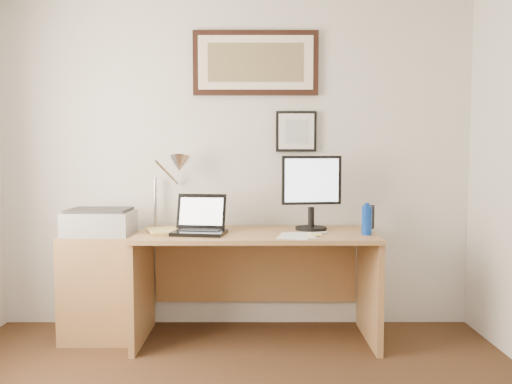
{
  "coord_description": "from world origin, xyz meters",
  "views": [
    {
      "loc": [
        0.15,
        -1.74,
        1.26
      ],
      "look_at": [
        0.15,
        1.43,
        1.04
      ],
      "focal_mm": 35.0,
      "sensor_mm": 36.0,
      "label": 1
    }
  ],
  "objects_px": {
    "book": "(149,232)",
    "lcd_monitor": "(311,189)",
    "desk": "(256,264)",
    "laptop": "(200,225)",
    "side_cabinet": "(102,286)",
    "printer": "(100,222)",
    "water_bottle": "(367,220)"
  },
  "relations": [
    {
      "from": "book",
      "to": "lcd_monitor",
      "type": "xyz_separation_m",
      "value": [
        1.1,
        0.16,
        0.28
      ]
    },
    {
      "from": "book",
      "to": "desk",
      "type": "relative_size",
      "value": 0.18
    },
    {
      "from": "desk",
      "to": "lcd_monitor",
      "type": "xyz_separation_m",
      "value": [
        0.39,
        0.02,
        0.53
      ]
    },
    {
      "from": "lcd_monitor",
      "to": "water_bottle",
      "type": "bearing_deg",
      "value": -32.61
    },
    {
      "from": "side_cabinet",
      "to": "printer",
      "type": "bearing_deg",
      "value": -83.44
    },
    {
      "from": "water_bottle",
      "to": "book",
      "type": "xyz_separation_m",
      "value": [
        -1.45,
        0.06,
        -0.08
      ]
    },
    {
      "from": "laptop",
      "to": "printer",
      "type": "relative_size",
      "value": 0.85
    },
    {
      "from": "laptop",
      "to": "water_bottle",
      "type": "bearing_deg",
      "value": -3.28
    },
    {
      "from": "book",
      "to": "desk",
      "type": "distance_m",
      "value": 0.77
    },
    {
      "from": "side_cabinet",
      "to": "desk",
      "type": "distance_m",
      "value": 1.08
    },
    {
      "from": "printer",
      "to": "side_cabinet",
      "type": "bearing_deg",
      "value": 96.56
    },
    {
      "from": "side_cabinet",
      "to": "laptop",
      "type": "height_order",
      "value": "laptop"
    },
    {
      "from": "book",
      "to": "lcd_monitor",
      "type": "height_order",
      "value": "lcd_monitor"
    },
    {
      "from": "side_cabinet",
      "to": "lcd_monitor",
      "type": "relative_size",
      "value": 1.4
    },
    {
      "from": "book",
      "to": "water_bottle",
      "type": "bearing_deg",
      "value": -2.24
    },
    {
      "from": "printer",
      "to": "lcd_monitor",
      "type": "bearing_deg",
      "value": 3.34
    },
    {
      "from": "water_bottle",
      "to": "book",
      "type": "relative_size",
      "value": 0.66
    },
    {
      "from": "side_cabinet",
      "to": "lcd_monitor",
      "type": "bearing_deg",
      "value": 2.16
    },
    {
      "from": "water_bottle",
      "to": "printer",
      "type": "height_order",
      "value": "water_bottle"
    },
    {
      "from": "desk",
      "to": "laptop",
      "type": "bearing_deg",
      "value": -160.14
    },
    {
      "from": "laptop",
      "to": "printer",
      "type": "bearing_deg",
      "value": 174.25
    },
    {
      "from": "side_cabinet",
      "to": "book",
      "type": "bearing_deg",
      "value": -16.66
    },
    {
      "from": "water_bottle",
      "to": "laptop",
      "type": "height_order",
      "value": "laptop"
    },
    {
      "from": "laptop",
      "to": "lcd_monitor",
      "type": "height_order",
      "value": "lcd_monitor"
    },
    {
      "from": "desk",
      "to": "printer",
      "type": "relative_size",
      "value": 3.64
    },
    {
      "from": "side_cabinet",
      "to": "laptop",
      "type": "relative_size",
      "value": 1.95
    },
    {
      "from": "side_cabinet",
      "to": "book",
      "type": "height_order",
      "value": "book"
    },
    {
      "from": "desk",
      "to": "lcd_monitor",
      "type": "height_order",
      "value": "lcd_monitor"
    },
    {
      "from": "water_bottle",
      "to": "desk",
      "type": "xyz_separation_m",
      "value": [
        -0.73,
        0.2,
        -0.33
      ]
    },
    {
      "from": "book",
      "to": "desk",
      "type": "height_order",
      "value": "book"
    },
    {
      "from": "printer",
      "to": "water_bottle",
      "type": "bearing_deg",
      "value": -4.24
    },
    {
      "from": "laptop",
      "to": "lcd_monitor",
      "type": "bearing_deg",
      "value": 11.46
    }
  ]
}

